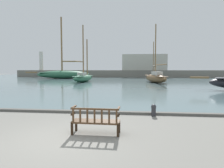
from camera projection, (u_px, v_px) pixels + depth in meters
ground_plane at (61, 140)px, 6.13m from camera, size 160.00×160.00×0.00m
harbor_water at (125, 78)px, 49.74m from camera, size 100.00×80.00×0.08m
quay_edge_kerb at (89, 112)px, 9.94m from camera, size 40.00×0.30×0.12m
park_bench at (96, 120)px, 6.68m from camera, size 1.61×0.55×0.92m
sailboat_distant_harbor at (63, 74)px, 45.31m from camera, size 14.24×5.69×13.71m
sailboat_mid_starboard at (153, 76)px, 44.60m from camera, size 2.68×6.67×8.20m
sailboat_nearest_port at (83, 77)px, 33.00m from camera, size 2.70×7.04×9.30m
sailboat_outer_starboard at (156, 77)px, 31.37m from camera, size 3.67×8.77×9.12m
mooring_bollard at (154, 110)px, 9.26m from camera, size 0.24×0.24×0.56m
far_breakwater at (129, 71)px, 51.51m from camera, size 58.21×2.40×6.89m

